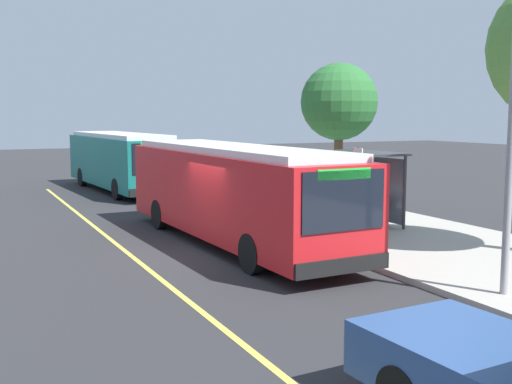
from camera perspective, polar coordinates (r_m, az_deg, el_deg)
ground_plane at (r=17.56m, az=-3.77°, el=-5.62°), size 120.00×120.00×0.00m
sidewalk_curb at (r=20.50m, az=12.01°, el=-3.71°), size 44.00×6.40×0.15m
lane_stripe_center at (r=16.89m, az=-10.75°, el=-6.23°), size 36.00×0.14×0.01m
transit_bus_main at (r=18.60m, az=-2.10°, el=0.15°), size 11.38×2.97×2.95m
transit_bus_second at (r=32.46m, az=-12.34°, el=2.93°), size 10.78×3.24×2.95m
bus_shelter at (r=21.56m, az=9.99°, el=1.80°), size 2.90×1.60×2.48m
waiting_bench at (r=21.79m, az=9.87°, el=-1.55°), size 1.60×0.48×0.95m
route_sign_post at (r=17.84m, az=9.28°, el=0.87°), size 0.44×0.08×2.80m
pedestrian_commuter at (r=19.22m, az=6.02°, el=-1.16°), size 0.24×0.40×1.69m
street_tree_near_shelter at (r=25.69m, az=7.62°, el=8.11°), size 3.13×3.13×5.81m
utility_pole at (r=13.62m, az=22.32°, el=4.45°), size 0.16×0.16×6.40m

